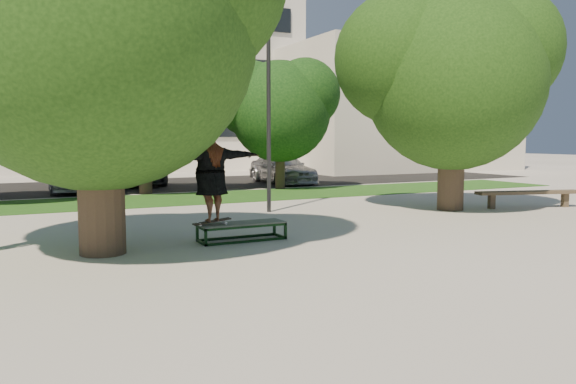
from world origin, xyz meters
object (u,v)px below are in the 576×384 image
tree_left (89,8)px  lamppost (269,102)px  grind_box (242,231)px  car_grey (134,169)px  car_silver_a (71,174)px  car_dark (107,170)px  tree_right (450,70)px  bench (529,194)px  car_silver_b (282,169)px

tree_left → lamppost: 6.70m
grind_box → car_grey: 15.30m
car_silver_a → car_dark: 3.12m
tree_right → car_silver_a: 14.75m
lamppost → grind_box: bearing=-121.7°
grind_box → bench: size_ratio=0.53×
lamppost → car_grey: 11.74m
tree_right → grind_box: tree_right is taller
grind_box → car_dark: bearing=91.2°
grind_box → car_grey: size_ratio=0.35×
grind_box → car_dark: 15.40m
tree_right → car_silver_b: bearing=90.2°
bench → car_grey: size_ratio=0.65×
lamppost → car_grey: (-1.57, 11.38, -2.43)m
tree_left → tree_right: tree_left is taller
grind_box → car_dark: car_dark is taller
bench → car_grey: car_grey is taller
tree_left → bench: (12.79, 1.21, -3.99)m
lamppost → car_grey: bearing=97.9°
lamppost → tree_left: bearing=-143.6°
car_silver_b → bench: bearing=-77.6°
car_silver_a → car_grey: 3.82m
tree_left → lamppost: tree_left is taller
grind_box → lamppost: bearing=58.3°
tree_left → tree_right: size_ratio=1.09×
car_silver_a → car_dark: car_dark is taller
lamppost → tree_right: bearing=-21.3°
tree_left → car_grey: tree_left is taller
tree_right → bench: size_ratio=1.92×
tree_left → car_dark: size_ratio=1.63×
car_grey → car_silver_b: car_grey is taller
car_dark → lamppost: bearing=-67.5°
bench → tree_right: bearing=179.0°
tree_left → car_silver_a: bearing=86.5°
grind_box → bench: bench is taller
tree_right → car_silver_b: 11.60m
car_dark → car_silver_a: bearing=-115.3°
car_silver_a → car_grey: car_grey is taller
tree_right → bench: bearing=-16.9°
car_grey → bench: bearing=-54.4°
bench → car_silver_a: (-12.00, 11.62, 0.27)m
grind_box → car_silver_b: size_ratio=0.39×
car_silver_b → grind_box: bearing=-119.2°
tree_right → bench: 4.55m
car_dark → car_grey: size_ratio=0.84×
tree_left → lamppost: (5.29, 3.91, -1.27)m
tree_right → lamppost: 5.36m
bench → car_silver_b: 12.15m
tree_left → bench: 13.45m
bench → car_dark: (-10.23, 14.20, 0.28)m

